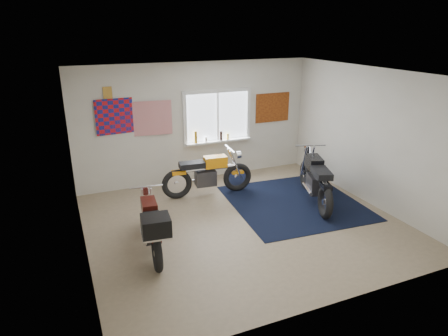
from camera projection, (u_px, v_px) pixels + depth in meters
name	position (u px, v px, depth m)	size (l,w,h in m)	color
ground	(243.00, 223.00, 7.35)	(5.50, 5.50, 0.00)	#9E896B
room_shell	(245.00, 137.00, 6.80)	(5.50, 5.50, 5.50)	white
navy_rug	(294.00, 202.00, 8.19)	(2.50, 2.60, 0.01)	black
window_assembly	(218.00, 120.00, 9.21)	(1.66, 0.17, 1.26)	white
oil_bottles	(209.00, 137.00, 9.18)	(0.86, 0.07, 0.28)	#8A6214
flag_display	(107.00, 93.00, 8.07)	(1.60, 0.10, 1.17)	red
triumph_poster	(272.00, 108.00, 9.69)	(0.90, 0.03, 0.70)	#A54C14
yellow_triumph	(207.00, 175.00, 8.45)	(1.98, 0.59, 1.00)	black
black_chrome_bike	(315.00, 180.00, 8.08)	(0.91, 2.02, 1.08)	black
maroon_tourer	(152.00, 226.00, 6.21)	(0.62, 1.83, 0.93)	black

